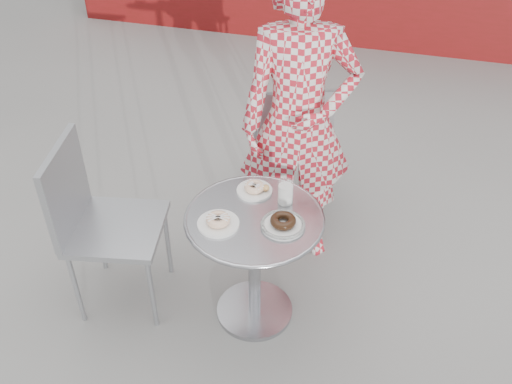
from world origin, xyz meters
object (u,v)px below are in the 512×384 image
(milk_cup, at_px, (285,193))
(bistro_table, at_px, (254,242))
(chair_far, at_px, (288,166))
(seated_person, at_px, (299,122))
(plate_near, at_px, (218,221))
(plate_far, at_px, (255,189))
(chair_left, at_px, (120,256))
(plate_checker, at_px, (283,223))

(milk_cup, bearing_deg, bistro_table, -128.65)
(chair_far, distance_m, seated_person, 0.71)
(chair_far, relative_size, plate_near, 4.71)
(bistro_table, relative_size, seated_person, 0.39)
(milk_cup, bearing_deg, seated_person, 94.68)
(plate_far, relative_size, milk_cup, 1.45)
(bistro_table, xyz_separation_m, seated_person, (0.08, 0.59, 0.35))
(seated_person, bearing_deg, milk_cup, -102.56)
(milk_cup, bearing_deg, chair_left, -165.90)
(bistro_table, relative_size, chair_left, 0.70)
(bistro_table, height_order, plate_checker, plate_checker)
(chair_far, bearing_deg, chair_left, 36.32)
(chair_left, height_order, seated_person, seated_person)
(chair_far, bearing_deg, milk_cup, 79.86)
(chair_far, bearing_deg, seated_person, 86.69)
(chair_far, height_order, seated_person, seated_person)
(chair_far, relative_size, plate_checker, 4.43)
(chair_left, height_order, plate_far, chair_left)
(plate_near, distance_m, plate_checker, 0.30)
(bistro_table, xyz_separation_m, chair_left, (-0.72, -0.07, -0.21))
(bistro_table, height_order, chair_far, chair_far)
(chair_far, relative_size, plate_far, 5.19)
(seated_person, relative_size, plate_checker, 8.27)
(chair_left, relative_size, plate_near, 4.93)
(seated_person, distance_m, plate_far, 0.46)
(chair_left, bearing_deg, plate_far, -80.16)
(bistro_table, height_order, plate_near, plate_near)
(plate_far, bearing_deg, chair_left, -159.36)
(seated_person, bearing_deg, chair_left, -157.69)
(chair_far, height_order, milk_cup, chair_far)
(plate_far, bearing_deg, bistro_table, -75.36)
(bistro_table, relative_size, plate_checker, 3.26)
(chair_far, bearing_deg, plate_far, 68.87)
(bistro_table, xyz_separation_m, milk_cup, (0.11, 0.14, 0.22))
(seated_person, bearing_deg, plate_checker, -101.15)
(chair_left, distance_m, plate_checker, 0.95)
(plate_near, bearing_deg, bistro_table, 34.34)
(plate_checker, bearing_deg, plate_far, 131.71)
(plate_checker, height_order, milk_cup, milk_cup)
(chair_left, bearing_deg, plate_near, -104.05)
(plate_far, bearing_deg, milk_cup, -14.87)
(plate_far, height_order, plate_near, plate_near)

